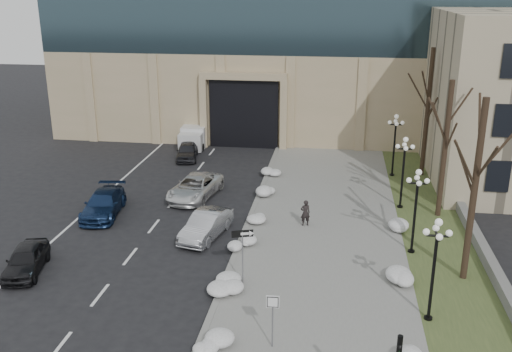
{
  "coord_description": "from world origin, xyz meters",
  "views": [
    {
      "loc": [
        4.04,
        -16.01,
        13.74
      ],
      "look_at": [
        -0.32,
        13.92,
        3.5
      ],
      "focal_mm": 40.0,
      "sensor_mm": 36.0,
      "label": 1
    }
  ],
  "objects_px": {
    "car_c": "(103,204)",
    "box_truck": "(196,135)",
    "lamppost_d": "(395,137)",
    "car_d": "(195,187)",
    "car_e": "(187,151)",
    "pedestrian": "(305,213)",
    "keep_sign": "(273,310)",
    "lamppost_c": "(404,163)",
    "lamppost_a": "(435,256)",
    "car_b": "(206,225)",
    "lamppost_b": "(416,200)",
    "one_way_sign": "(246,240)",
    "car_a": "(26,260)"
  },
  "relations": [
    {
      "from": "car_c",
      "to": "box_truck",
      "type": "xyz_separation_m",
      "value": [
        1.72,
        16.92,
        0.18
      ]
    },
    {
      "from": "box_truck",
      "to": "lamppost_d",
      "type": "relative_size",
      "value": 1.26
    },
    {
      "from": "car_d",
      "to": "car_c",
      "type": "bearing_deg",
      "value": -133.27
    },
    {
      "from": "car_e",
      "to": "pedestrian",
      "type": "height_order",
      "value": "pedestrian"
    },
    {
      "from": "keep_sign",
      "to": "lamppost_c",
      "type": "relative_size",
      "value": 0.5
    },
    {
      "from": "car_e",
      "to": "lamppost_a",
      "type": "xyz_separation_m",
      "value": [
        16.34,
        -21.68,
        2.39
      ]
    },
    {
      "from": "car_b",
      "to": "lamppost_b",
      "type": "bearing_deg",
      "value": 9.85
    },
    {
      "from": "car_b",
      "to": "keep_sign",
      "type": "relative_size",
      "value": 1.86
    },
    {
      "from": "car_c",
      "to": "lamppost_a",
      "type": "xyz_separation_m",
      "value": [
        18.43,
        -9.3,
        2.34
      ]
    },
    {
      "from": "one_way_sign",
      "to": "lamppost_c",
      "type": "xyz_separation_m",
      "value": [
        8.21,
        11.08,
        0.7
      ]
    },
    {
      "from": "one_way_sign",
      "to": "keep_sign",
      "type": "height_order",
      "value": "one_way_sign"
    },
    {
      "from": "car_e",
      "to": "pedestrian",
      "type": "distance_m",
      "value": 16.31
    },
    {
      "from": "lamppost_c",
      "to": "lamppost_d",
      "type": "height_order",
      "value": "same"
    },
    {
      "from": "car_b",
      "to": "car_d",
      "type": "height_order",
      "value": "car_d"
    },
    {
      "from": "car_a",
      "to": "car_d",
      "type": "xyz_separation_m",
      "value": [
        5.79,
        11.45,
        0.06
      ]
    },
    {
      "from": "car_c",
      "to": "lamppost_d",
      "type": "height_order",
      "value": "lamppost_d"
    },
    {
      "from": "car_a",
      "to": "car_c",
      "type": "xyz_separation_m",
      "value": [
        0.87,
        7.67,
        0.05
      ]
    },
    {
      "from": "car_b",
      "to": "one_way_sign",
      "type": "relative_size",
      "value": 1.55
    },
    {
      "from": "lamppost_c",
      "to": "lamppost_b",
      "type": "bearing_deg",
      "value": -90.0
    },
    {
      "from": "car_d",
      "to": "lamppost_d",
      "type": "bearing_deg",
      "value": 34.57
    },
    {
      "from": "car_e",
      "to": "keep_sign",
      "type": "xyz_separation_m",
      "value": [
        9.95,
        -24.64,
        1.08
      ]
    },
    {
      "from": "car_a",
      "to": "car_c",
      "type": "bearing_deg",
      "value": 70.34
    },
    {
      "from": "car_e",
      "to": "lamppost_b",
      "type": "height_order",
      "value": "lamppost_b"
    },
    {
      "from": "car_c",
      "to": "lamppost_d",
      "type": "relative_size",
      "value": 1.06
    },
    {
      "from": "car_b",
      "to": "pedestrian",
      "type": "distance_m",
      "value": 5.92
    },
    {
      "from": "one_way_sign",
      "to": "car_b",
      "type": "bearing_deg",
      "value": 104.25
    },
    {
      "from": "car_d",
      "to": "box_truck",
      "type": "bearing_deg",
      "value": 112.84
    },
    {
      "from": "car_c",
      "to": "lamppost_b",
      "type": "height_order",
      "value": "lamppost_b"
    },
    {
      "from": "lamppost_a",
      "to": "lamppost_c",
      "type": "height_order",
      "value": "same"
    },
    {
      "from": "lamppost_b",
      "to": "lamppost_d",
      "type": "relative_size",
      "value": 1.0
    },
    {
      "from": "car_a",
      "to": "pedestrian",
      "type": "height_order",
      "value": "pedestrian"
    },
    {
      "from": "car_c",
      "to": "lamppost_a",
      "type": "height_order",
      "value": "lamppost_a"
    },
    {
      "from": "box_truck",
      "to": "car_c",
      "type": "bearing_deg",
      "value": -98.51
    },
    {
      "from": "car_a",
      "to": "box_truck",
      "type": "height_order",
      "value": "box_truck"
    },
    {
      "from": "car_a",
      "to": "car_b",
      "type": "distance_m",
      "value": 9.59
    },
    {
      "from": "car_a",
      "to": "lamppost_b",
      "type": "relative_size",
      "value": 0.84
    },
    {
      "from": "keep_sign",
      "to": "lamppost_b",
      "type": "relative_size",
      "value": 0.5
    },
    {
      "from": "car_c",
      "to": "lamppost_c",
      "type": "xyz_separation_m",
      "value": [
        18.43,
        3.7,
        2.34
      ]
    },
    {
      "from": "one_way_sign",
      "to": "lamppost_a",
      "type": "bearing_deg",
      "value": -30.74
    },
    {
      "from": "one_way_sign",
      "to": "lamppost_a",
      "type": "xyz_separation_m",
      "value": [
        8.21,
        -1.92,
        0.7
      ]
    },
    {
      "from": "car_d",
      "to": "car_e",
      "type": "xyz_separation_m",
      "value": [
        -2.83,
        8.6,
        -0.06
      ]
    },
    {
      "from": "lamppost_a",
      "to": "lamppost_c",
      "type": "distance_m",
      "value": 13.0
    },
    {
      "from": "one_way_sign",
      "to": "keep_sign",
      "type": "relative_size",
      "value": 1.2
    },
    {
      "from": "box_truck",
      "to": "keep_sign",
      "type": "bearing_deg",
      "value": -73.23
    },
    {
      "from": "car_d",
      "to": "lamppost_b",
      "type": "xyz_separation_m",
      "value": [
        13.51,
        -6.58,
        2.33
      ]
    },
    {
      "from": "car_d",
      "to": "lamppost_b",
      "type": "distance_m",
      "value": 15.21
    },
    {
      "from": "car_d",
      "to": "lamppost_a",
      "type": "bearing_deg",
      "value": -34.92
    },
    {
      "from": "car_d",
      "to": "one_way_sign",
      "type": "xyz_separation_m",
      "value": [
        5.3,
        -11.16,
        1.63
      ]
    },
    {
      "from": "car_b",
      "to": "car_c",
      "type": "relative_size",
      "value": 0.89
    },
    {
      "from": "car_b",
      "to": "car_e",
      "type": "relative_size",
      "value": 1.11
    }
  ]
}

